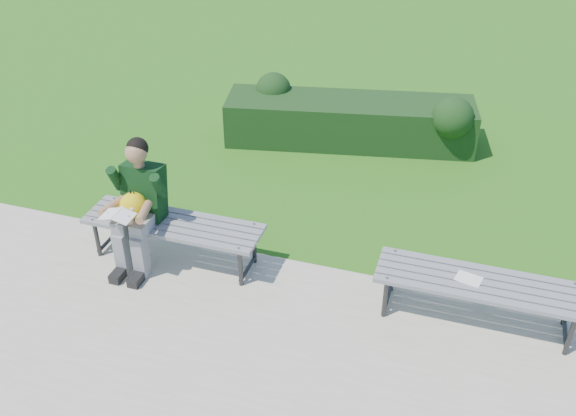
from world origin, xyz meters
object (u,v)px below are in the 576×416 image
hedge (352,119)px  bench_right (479,286)px  bench_left (173,227)px  seated_boy (138,201)px  paper_sheet (469,279)px

hedge → bench_right: hedge is taller
hedge → bench_right: 3.65m
bench_left → seated_boy: size_ratio=1.37×
seated_boy → paper_sheet: size_ratio=5.23×
bench_right → bench_left: bearing=179.7°
bench_right → paper_sheet: bearing=-180.0°
bench_right → paper_sheet: 0.12m
hedge → paper_sheet: hedge is taller
seated_boy → hedge: bearing=66.5°
bench_right → seated_boy: size_ratio=1.37×
bench_right → seated_boy: 3.27m
bench_left → bench_right: same height
bench_left → paper_sheet: bearing=-0.3°
bench_left → bench_right: (2.96, -0.02, 0.00)m
hedge → seated_boy: (-1.41, -3.23, 0.38)m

